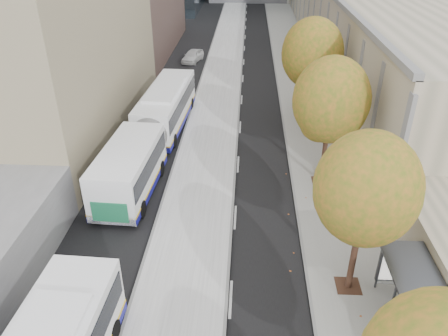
{
  "coord_description": "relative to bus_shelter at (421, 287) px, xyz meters",
  "views": [
    {
      "loc": [
        -1.19,
        -1.64,
        14.49
      ],
      "look_at": [
        -2.33,
        19.11,
        2.5
      ],
      "focal_mm": 35.0,
      "sensor_mm": 36.0,
      "label": 1
    }
  ],
  "objects": [
    {
      "name": "tree_d",
      "position": [
        -2.09,
        11.04,
        3.28
      ],
      "size": [
        4.4,
        4.4,
        7.6
      ],
      "color": "#311E14",
      "rests_on": "sidewalk"
    },
    {
      "name": "bus_platform",
      "position": [
        -9.56,
        24.04,
        -2.11
      ],
      "size": [
        4.25,
        150.0,
        0.15
      ],
      "primitive_type": "cube",
      "color": "#A3A3A3",
      "rests_on": "ground"
    },
    {
      "name": "tree_c",
      "position": [
        -2.09,
        2.04,
        3.06
      ],
      "size": [
        4.2,
        4.2,
        7.28
      ],
      "color": "#311E14",
      "rests_on": "sidewalk"
    },
    {
      "name": "tree_e",
      "position": [
        -2.09,
        20.04,
        3.5
      ],
      "size": [
        4.6,
        4.6,
        7.92
      ],
      "color": "#311E14",
      "rests_on": "sidewalk"
    },
    {
      "name": "sidewalk",
      "position": [
        -1.56,
        24.04,
        -2.15
      ],
      "size": [
        4.75,
        150.0,
        0.08
      ],
      "primitive_type": "cube",
      "color": "gray",
      "rests_on": "ground"
    },
    {
      "name": "bus_shelter",
      "position": [
        0.0,
        0.0,
        0.0
      ],
      "size": [
        1.9,
        4.4,
        2.53
      ],
      "color": "#383A3F",
      "rests_on": "sidewalk"
    },
    {
      "name": "building_tan",
      "position": [
        9.81,
        53.04,
        1.81
      ],
      "size": [
        18.0,
        92.0,
        8.0
      ],
      "primitive_type": "cube",
      "color": "gray",
      "rests_on": "ground"
    },
    {
      "name": "bus_far",
      "position": [
        -13.32,
        14.75,
        -0.5
      ],
      "size": [
        3.69,
        18.62,
        3.08
      ],
      "rotation": [
        0.0,
        0.0,
        -0.05
      ],
      "color": "white",
      "rests_on": "ground"
    },
    {
      "name": "distant_car",
      "position": [
        -13.2,
        36.82,
        -1.51
      ],
      "size": [
        2.51,
        4.25,
        1.36
      ],
      "primitive_type": "imported",
      "rotation": [
        0.0,
        0.0,
        -0.24
      ],
      "color": "#BABABA",
      "rests_on": "ground"
    }
  ]
}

